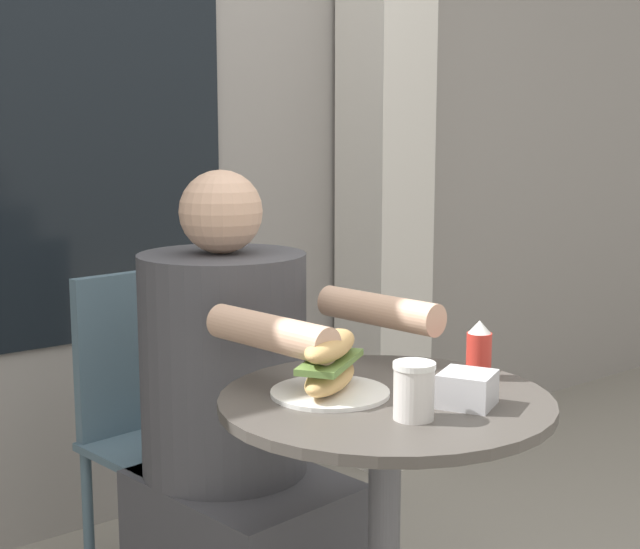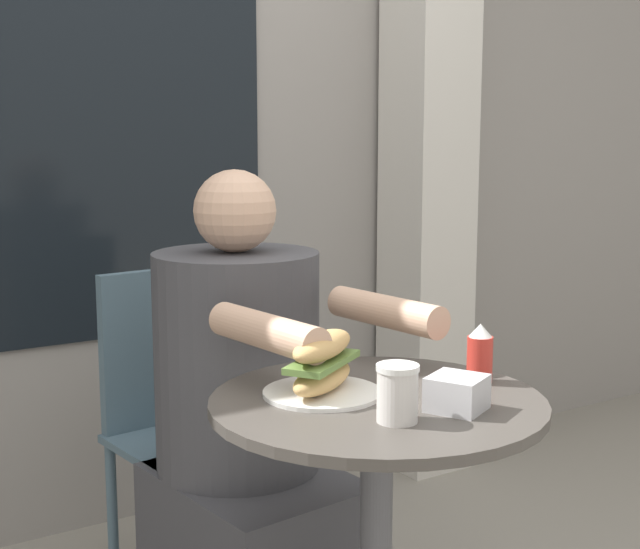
{
  "view_description": "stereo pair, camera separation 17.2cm",
  "coord_description": "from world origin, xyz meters",
  "px_view_note": "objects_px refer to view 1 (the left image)",
  "views": [
    {
      "loc": [
        -1.06,
        -1.14,
        1.23
      ],
      "look_at": [
        0.0,
        0.19,
        0.95
      ],
      "focal_mm": 50.0,
      "sensor_mm": 36.0,
      "label": 1
    },
    {
      "loc": [
        -0.92,
        -1.24,
        1.23
      ],
      "look_at": [
        0.0,
        0.19,
        0.95
      ],
      "focal_mm": 50.0,
      "sensor_mm": 36.0,
      "label": 2
    }
  ],
  "objects_px": {
    "cafe_table": "(384,508)",
    "sandwich_on_plate": "(330,368)",
    "drink_cup": "(414,391)",
    "seated_diner": "(235,457)",
    "condiment_bottle": "(479,350)",
    "diner_chair": "(156,408)"
  },
  "relations": [
    {
      "from": "cafe_table",
      "to": "condiment_bottle",
      "type": "height_order",
      "value": "condiment_bottle"
    },
    {
      "from": "cafe_table",
      "to": "condiment_bottle",
      "type": "relative_size",
      "value": 6.62
    },
    {
      "from": "drink_cup",
      "to": "seated_diner",
      "type": "bearing_deg",
      "value": 85.37
    },
    {
      "from": "cafe_table",
      "to": "drink_cup",
      "type": "xyz_separation_m",
      "value": [
        -0.05,
        -0.12,
        0.26
      ]
    },
    {
      "from": "seated_diner",
      "to": "sandwich_on_plate",
      "type": "height_order",
      "value": "seated_diner"
    },
    {
      "from": "condiment_bottle",
      "to": "seated_diner",
      "type": "bearing_deg",
      "value": 113.38
    },
    {
      "from": "seated_diner",
      "to": "sandwich_on_plate",
      "type": "bearing_deg",
      "value": 74.7
    },
    {
      "from": "diner_chair",
      "to": "seated_diner",
      "type": "height_order",
      "value": "seated_diner"
    },
    {
      "from": "cafe_table",
      "to": "seated_diner",
      "type": "relative_size",
      "value": 0.66
    },
    {
      "from": "condiment_bottle",
      "to": "drink_cup",
      "type": "bearing_deg",
      "value": -159.74
    },
    {
      "from": "sandwich_on_plate",
      "to": "drink_cup",
      "type": "relative_size",
      "value": 2.25
    },
    {
      "from": "drink_cup",
      "to": "diner_chair",
      "type": "bearing_deg",
      "value": 87.81
    },
    {
      "from": "drink_cup",
      "to": "condiment_bottle",
      "type": "bearing_deg",
      "value": 20.26
    },
    {
      "from": "sandwich_on_plate",
      "to": "drink_cup",
      "type": "bearing_deg",
      "value": -83.67
    },
    {
      "from": "seated_diner",
      "to": "drink_cup",
      "type": "height_order",
      "value": "seated_diner"
    },
    {
      "from": "cafe_table",
      "to": "seated_diner",
      "type": "bearing_deg",
      "value": 89.94
    },
    {
      "from": "diner_chair",
      "to": "drink_cup",
      "type": "height_order",
      "value": "diner_chair"
    },
    {
      "from": "sandwich_on_plate",
      "to": "condiment_bottle",
      "type": "relative_size",
      "value": 1.91
    },
    {
      "from": "seated_diner",
      "to": "sandwich_on_plate",
      "type": "relative_size",
      "value": 5.25
    },
    {
      "from": "cafe_table",
      "to": "sandwich_on_plate",
      "type": "distance_m",
      "value": 0.28
    },
    {
      "from": "seated_diner",
      "to": "condiment_bottle",
      "type": "height_order",
      "value": "seated_diner"
    },
    {
      "from": "drink_cup",
      "to": "sandwich_on_plate",
      "type": "bearing_deg",
      "value": 96.33
    }
  ]
}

